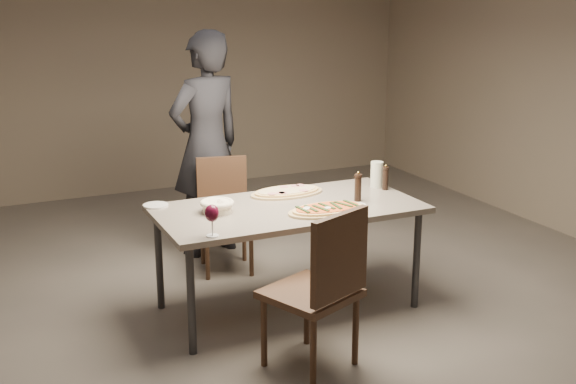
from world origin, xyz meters
name	(u,v)px	position (x,y,z in m)	size (l,w,h in m)	color
room	(288,112)	(0.00, 0.00, 1.40)	(7.00, 7.00, 7.00)	#5D5650
dining_table	(288,214)	(0.00, 0.00, 0.69)	(1.80, 0.90, 0.75)	slate
zucchini_pizza	(327,209)	(0.18, -0.23, 0.77)	(0.56, 0.31, 0.05)	tan
ham_pizza	(287,192)	(0.12, 0.28, 0.77)	(0.55, 0.31, 0.04)	tan
bread_basket	(217,205)	(-0.49, 0.07, 0.80)	(0.23, 0.23, 0.08)	#F2E3C4
oil_dish	(357,205)	(0.43, -0.21, 0.76)	(0.12, 0.12, 0.01)	white
pepper_mill_left	(358,187)	(0.50, -0.09, 0.85)	(0.05, 0.05, 0.21)	black
pepper_mill_right	(385,178)	(0.83, 0.08, 0.84)	(0.05, 0.05, 0.19)	black
carafe	(377,175)	(0.81, 0.17, 0.85)	(0.09, 0.09, 0.20)	silver
wine_glass	(212,214)	(-0.67, -0.38, 0.89)	(0.09, 0.09, 0.20)	silver
side_plate	(156,205)	(-0.82, 0.38, 0.76)	(0.17, 0.17, 0.01)	white
chair_near	(323,282)	(-0.19, -0.88, 0.56)	(0.62, 0.62, 1.00)	#3D2719
chair_far	(224,207)	(-0.13, 0.94, 0.50)	(0.50, 0.50, 0.89)	#3D2719
diner	(206,145)	(-0.14, 1.32, 0.94)	(0.69, 0.45, 1.88)	black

